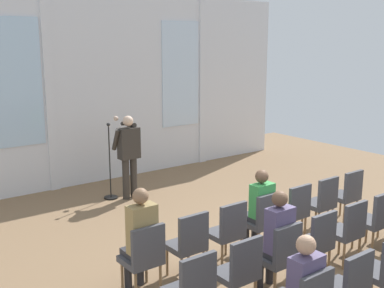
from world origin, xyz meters
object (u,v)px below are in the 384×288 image
at_px(speaker, 129,151).
at_px(chair_r0_c2, 228,229).
at_px(chair_r0_c6, 347,193).
at_px(chair_r2_c2, 348,285).
at_px(chair_r0_c5, 322,200).
at_px(audience_r0_c0, 140,235).
at_px(chair_r2_c3, 384,268).
at_px(mic_stand, 110,182).
at_px(chair_r1_c4, 348,228).
at_px(chair_r1_c0, 192,287).
at_px(chair_r0_c4, 294,209).
at_px(chair_r1_c1, 239,269).
at_px(audience_r2_c1, 301,287).
at_px(chair_r0_c1, 189,241).
at_px(audience_r1_c2, 276,236).
at_px(chair_r0_c3, 263,218).
at_px(chair_r0_c0, 144,255).
at_px(audience_r0_c3, 259,206).
at_px(chair_r1_c2, 280,254).
at_px(chair_r1_c5, 376,218).

relative_size(speaker, chair_r0_c2, 1.80).
height_order(chair_r0_c6, chair_r2_c2, same).
bearing_deg(chair_r0_c2, speaker, 83.82).
bearing_deg(speaker, chair_r0_c5, -63.71).
distance_m(audience_r0_c0, chair_r2_c3, 2.94).
xyz_separation_m(mic_stand, chair_r1_c4, (1.33, -4.65, 0.20)).
bearing_deg(chair_r1_c0, chair_r2_c3, -25.62).
xyz_separation_m(mic_stand, chair_r2_c2, (-0.05, -5.64, 0.20)).
bearing_deg(chair_r0_c2, chair_r0_c4, 0.00).
xyz_separation_m(chair_r1_c1, chair_r1_c4, (2.08, 0.00, 0.00)).
bearing_deg(speaker, chair_r2_c2, -93.93).
bearing_deg(audience_r2_c1, chair_r0_c1, 90.00).
relative_size(mic_stand, audience_r1_c2, 1.16).
relative_size(speaker, chair_r0_c4, 1.80).
bearing_deg(chair_r0_c3, audience_r0_c0, 177.85).
distance_m(chair_r1_c0, chair_r2_c3, 2.30).
bearing_deg(chair_r0_c0, chair_r1_c0, -90.00).
xyz_separation_m(chair_r0_c1, chair_r0_c5, (2.77, 0.00, 0.00)).
relative_size(chair_r0_c0, chair_r0_c1, 1.00).
bearing_deg(audience_r0_c0, chair_r0_c4, -1.61).
distance_m(chair_r0_c6, audience_r2_c1, 3.95).
bearing_deg(chair_r0_c1, chair_r0_c0, 180.00).
height_order(mic_stand, chair_r0_c4, mic_stand).
distance_m(chair_r0_c2, chair_r0_c4, 1.38).
distance_m(speaker, chair_r2_c3, 5.46).
distance_m(chair_r0_c3, audience_r0_c3, 0.20).
bearing_deg(chair_r0_c0, chair_r0_c4, 0.00).
relative_size(chair_r2_c2, chair_r2_c3, 1.00).
height_order(mic_stand, chair_r1_c4, mic_stand).
distance_m(chair_r0_c1, audience_r2_c1, 1.91).
relative_size(audience_r0_c3, chair_r0_c4, 1.36).
relative_size(chair_r0_c4, chair_r1_c2, 1.00).
bearing_deg(audience_r0_c0, chair_r1_c4, -21.19).
relative_size(speaker, audience_r0_c3, 1.32).
bearing_deg(chair_r0_c3, chair_r0_c1, 180.00).
xyz_separation_m(audience_r0_c3, chair_r0_c4, (0.69, -0.08, -0.18)).
xyz_separation_m(chair_r0_c1, chair_r2_c2, (0.69, -1.99, 0.00)).
bearing_deg(speaker, chair_r1_c0, -111.58).
bearing_deg(chair_r1_c5, mic_stand, 113.51).
relative_size(chair_r1_c2, audience_r1_c2, 0.70).
xyz_separation_m(chair_r1_c0, chair_r1_c5, (3.46, 0.00, 0.00)).
relative_size(speaker, chair_r2_c2, 1.80).
distance_m(chair_r0_c5, chair_r1_c4, 1.21).
height_order(mic_stand, chair_r0_c2, mic_stand).
bearing_deg(chair_r0_c2, chair_r2_c2, -90.00).
distance_m(audience_r1_c2, chair_r2_c3, 1.30).
bearing_deg(audience_r0_c0, chair_r2_c2, -56.22).
distance_m(chair_r1_c1, chair_r1_c2, 0.69).
bearing_deg(chair_r1_c0, audience_r1_c2, 3.32).
relative_size(speaker, mic_stand, 1.09).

